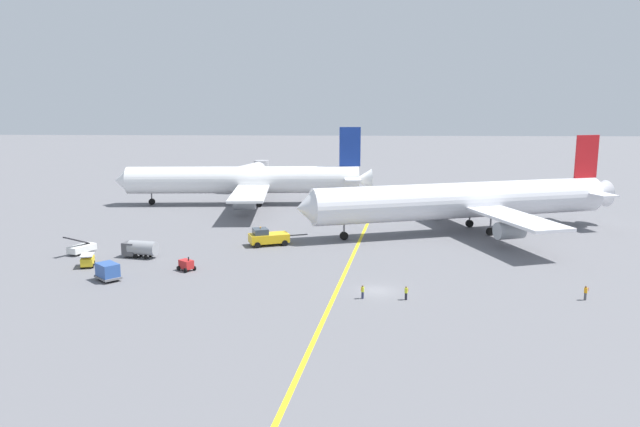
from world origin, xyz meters
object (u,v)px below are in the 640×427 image
airliner_at_gate_left (246,180)px  gse_gpu_cart_small (186,265)px  gse_fuel_bowser_stubby (140,248)px  gse_belt_loader_portside (81,248)px  ground_crew_ramp_agent_by_cones (586,293)px  airliner_being_pushed (464,201)px  gse_container_dolly_flat (108,271)px  ground_crew_marshaller_foreground (406,293)px  ground_crew_wing_walker_right (363,292)px  pushback_tug (268,237)px  gse_baggage_cart_trailing (88,260)px  jet_bridge (251,170)px

airliner_at_gate_left → gse_gpu_cart_small: (0.21, -50.54, -4.31)m
gse_fuel_bowser_stubby → gse_belt_loader_portside: 9.34m
ground_crew_ramp_agent_by_cones → airliner_being_pushed: bearing=101.4°
airliner_at_gate_left → gse_belt_loader_portside: size_ratio=10.78×
ground_crew_ramp_agent_by_cones → gse_gpu_cart_small: bearing=168.1°
gse_container_dolly_flat → ground_crew_marshaller_foreground: gse_container_dolly_flat is taller
gse_fuel_bowser_stubby → ground_crew_wing_walker_right: bearing=-28.6°
gse_belt_loader_portside → gse_container_dolly_flat: gse_belt_loader_portside is taller
airliner_being_pushed → ground_crew_marshaller_foreground: size_ratio=35.27×
pushback_tug → gse_baggage_cart_trailing: 25.99m
airliner_being_pushed → gse_fuel_bowser_stubby: airliner_being_pushed is taller
gse_fuel_bowser_stubby → ground_crew_ramp_agent_by_cones: 57.88m
ground_crew_wing_walker_right → gse_gpu_cart_small: bearing=155.1°
ground_crew_wing_walker_right → gse_belt_loader_portside: bearing=155.0°
gse_fuel_bowser_stubby → ground_crew_marshaller_foreground: 39.49m
gse_fuel_bowser_stubby → airliner_being_pushed: bearing=20.7°
airliner_being_pushed → ground_crew_marshaller_foreground: airliner_being_pushed is taller
pushback_tug → gse_fuel_bowser_stubby: size_ratio=1.74×
ground_crew_ramp_agent_by_cones → gse_belt_loader_portside: bearing=164.3°
gse_fuel_bowser_stubby → gse_belt_loader_portside: (-9.14, 1.85, -0.51)m
airliner_being_pushed → gse_container_dolly_flat: airliner_being_pushed is taller
gse_baggage_cart_trailing → ground_crew_ramp_agent_by_cones: size_ratio=1.86×
gse_gpu_cart_small → gse_belt_loader_portside: gse_belt_loader_portside is taller
pushback_tug → ground_crew_ramp_agent_by_cones: bearing=-32.4°
airliner_being_pushed → jet_bridge: 66.26m
pushback_tug → gse_container_dolly_flat: 25.82m
airliner_being_pushed → jet_bridge: airliner_being_pushed is taller
gse_container_dolly_flat → jet_bridge: bearing=85.9°
jet_bridge → ground_crew_marshaller_foreground: bearing=-70.6°
gse_fuel_bowser_stubby → jet_bridge: jet_bridge is taller
gse_container_dolly_flat → ground_crew_ramp_agent_by_cones: bearing=-5.4°
jet_bridge → airliner_being_pushed: bearing=-49.4°
gse_fuel_bowser_stubby → ground_crew_marshaller_foreground: gse_fuel_bowser_stubby is taller
pushback_tug → ground_crew_wing_walker_right: bearing=-61.1°
gse_container_dolly_flat → ground_crew_ramp_agent_by_cones: size_ratio=2.33×
airliner_at_gate_left → gse_container_dolly_flat: (-8.32, -55.23, -3.93)m
ground_crew_ramp_agent_by_cones → jet_bridge: 98.70m
gse_belt_loader_portside → ground_crew_ramp_agent_by_cones: gse_belt_loader_portside is taller
gse_baggage_cart_trailing → ground_crew_marshaller_foreground: (40.97, -11.95, -0.05)m
gse_fuel_bowser_stubby → jet_bridge: (5.42, 68.63, 3.07)m
pushback_tug → gse_gpu_cart_small: (-8.86, -14.39, -0.46)m
gse_baggage_cart_trailing → gse_gpu_cart_small: (13.57, -1.26, -0.07)m
gse_belt_loader_portside → jet_bridge: jet_bridge is taller
airliner_being_pushed → ground_crew_wing_walker_right: bearing=-116.8°
gse_fuel_bowser_stubby → gse_gpu_cart_small: size_ratio=1.97×
airliner_at_gate_left → ground_crew_ramp_agent_by_cones: airliner_at_gate_left is taller
airliner_at_gate_left → ground_crew_wing_walker_right: bearing=-69.5°
gse_container_dolly_flat → ground_crew_wing_walker_right: gse_container_dolly_flat is taller
gse_container_dolly_flat → jet_bridge: size_ratio=0.20×
airliner_at_gate_left → ground_crew_wing_walker_right: 65.27m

